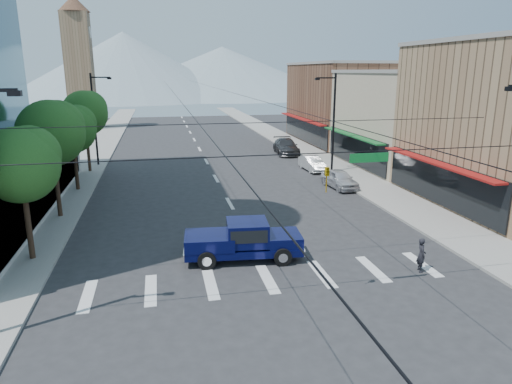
# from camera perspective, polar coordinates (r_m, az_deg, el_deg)

# --- Properties ---
(ground) EXTENTS (160.00, 160.00, 0.00)m
(ground) POSITION_cam_1_polar(r_m,az_deg,el_deg) (19.91, 3.05, -12.60)
(ground) COLOR #28282B
(ground) RESTS_ON ground
(sidewalk_left) EXTENTS (4.00, 120.00, 0.15)m
(sidewalk_left) POSITION_cam_1_polar(r_m,az_deg,el_deg) (58.22, -19.15, 5.07)
(sidewalk_left) COLOR gray
(sidewalk_left) RESTS_ON ground
(sidewalk_right) EXTENTS (4.00, 120.00, 0.15)m
(sidewalk_right) POSITION_cam_1_polar(r_m,az_deg,el_deg) (60.12, 4.27, 6.14)
(sidewalk_right) COLOR gray
(sidewalk_right) RESTS_ON ground
(shop_mid) EXTENTS (12.00, 14.00, 9.00)m
(shop_mid) POSITION_cam_1_polar(r_m,az_deg,el_deg) (48.11, 19.15, 8.50)
(shop_mid) COLOR tan
(shop_mid) RESTS_ON ground
(shop_far) EXTENTS (12.00, 18.00, 10.00)m
(shop_far) POSITION_cam_1_polar(r_m,az_deg,el_deg) (62.28, 11.58, 10.75)
(shop_far) COLOR brown
(shop_far) RESTS_ON ground
(clock_tower) EXTENTS (4.80, 4.80, 20.40)m
(clock_tower) POSITION_cam_1_polar(r_m,az_deg,el_deg) (79.93, -21.26, 14.97)
(clock_tower) COLOR #8C6B4C
(clock_tower) RESTS_ON ground
(mountain_left) EXTENTS (80.00, 80.00, 22.00)m
(mountain_left) POSITION_cam_1_polar(r_m,az_deg,el_deg) (167.36, -16.10, 14.96)
(mountain_left) COLOR gray
(mountain_left) RESTS_ON ground
(mountain_right) EXTENTS (90.00, 90.00, 18.00)m
(mountain_right) POSITION_cam_1_polar(r_m,az_deg,el_deg) (178.74, -4.21, 14.80)
(mountain_right) COLOR gray
(mountain_right) RESTS_ON ground
(tree_near) EXTENTS (3.65, 3.64, 6.71)m
(tree_near) POSITION_cam_1_polar(r_m,az_deg,el_deg) (24.36, -27.06, 3.35)
(tree_near) COLOR black
(tree_near) RESTS_ON ground
(tree_midnear) EXTENTS (4.09, 4.09, 7.52)m
(tree_midnear) POSITION_cam_1_polar(r_m,az_deg,el_deg) (31.01, -24.00, 6.97)
(tree_midnear) COLOR black
(tree_midnear) RESTS_ON ground
(tree_midfar) EXTENTS (3.65, 3.64, 6.71)m
(tree_midfar) POSITION_cam_1_polar(r_m,az_deg,el_deg) (37.91, -21.82, 7.49)
(tree_midfar) COLOR black
(tree_midfar) RESTS_ON ground
(tree_far) EXTENTS (4.09, 4.09, 7.52)m
(tree_far) POSITION_cam_1_polar(r_m,az_deg,el_deg) (44.74, -20.46, 9.37)
(tree_far) COLOR black
(tree_far) RESTS_ON ground
(signal_rig) EXTENTS (21.80, 0.20, 9.00)m
(signal_rig) POSITION_cam_1_polar(r_m,az_deg,el_deg) (17.36, 4.73, -0.32)
(signal_rig) COLOR black
(signal_rig) RESTS_ON ground
(lamp_pole_nw) EXTENTS (2.00, 0.25, 9.00)m
(lamp_pole_nw) POSITION_cam_1_polar(r_m,az_deg,el_deg) (47.60, -19.42, 8.95)
(lamp_pole_nw) COLOR black
(lamp_pole_nw) RESTS_ON ground
(lamp_pole_ne) EXTENTS (2.00, 0.25, 9.00)m
(lamp_pole_ne) POSITION_cam_1_polar(r_m,az_deg,el_deg) (42.16, 9.53, 8.92)
(lamp_pole_ne) COLOR black
(lamp_pole_ne) RESTS_ON ground
(pickup_truck) EXTENTS (6.06, 2.73, 1.99)m
(pickup_truck) POSITION_cam_1_polar(r_m,az_deg,el_deg) (22.87, -1.68, -5.98)
(pickup_truck) COLOR #070A39
(pickup_truck) RESTS_ON ground
(pedestrian) EXTENTS (0.53, 0.68, 1.65)m
(pedestrian) POSITION_cam_1_polar(r_m,az_deg,el_deg) (22.97, 19.96, -7.40)
(pedestrian) COLOR black
(pedestrian) RESTS_ON ground
(parked_car_near) EXTENTS (2.08, 4.46, 1.48)m
(parked_car_near) POSITION_cam_1_polar(r_m,az_deg,el_deg) (37.46, 10.41, 1.62)
(parked_car_near) COLOR #BDBCC2
(parked_car_near) RESTS_ON ground
(parked_car_mid) EXTENTS (1.64, 4.18, 1.35)m
(parked_car_mid) POSITION_cam_1_polar(r_m,az_deg,el_deg) (43.68, 7.06, 3.55)
(parked_car_mid) COLOR silver
(parked_car_mid) RESTS_ON ground
(parked_car_far) EXTENTS (2.89, 6.03, 1.70)m
(parked_car_far) POSITION_cam_1_polar(r_m,az_deg,el_deg) (52.30, 3.79, 5.69)
(parked_car_far) COLOR #313033
(parked_car_far) RESTS_ON ground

